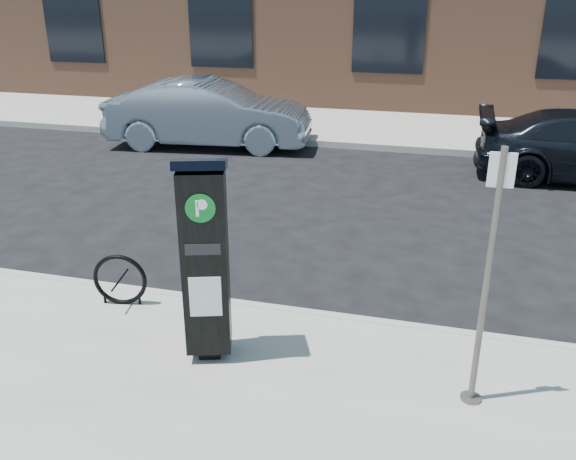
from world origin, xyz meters
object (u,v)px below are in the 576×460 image
(parking_kiosk, at_px, (205,259))
(bike_rack, at_px, (120,280))
(car_silver, at_px, (209,114))
(sign_pole, at_px, (486,284))

(parking_kiosk, distance_m, bike_rack, 1.73)
(bike_rack, bearing_deg, car_silver, 93.91)
(parking_kiosk, distance_m, car_silver, 9.18)
(car_silver, bearing_deg, parking_kiosk, -165.25)
(sign_pole, xyz_separation_m, car_silver, (-5.94, 8.58, -0.53))
(car_silver, bearing_deg, bike_rack, -172.55)
(sign_pole, relative_size, bike_rack, 3.70)
(parking_kiosk, height_order, sign_pole, sign_pole)
(bike_rack, bearing_deg, sign_pole, -21.83)
(parking_kiosk, height_order, car_silver, parking_kiosk)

